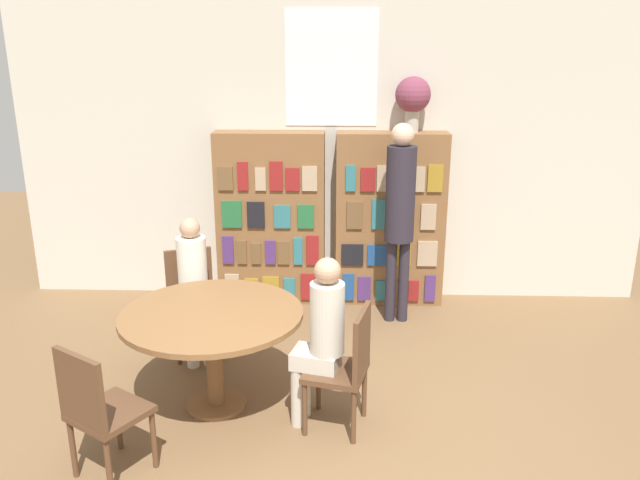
% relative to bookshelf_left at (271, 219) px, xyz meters
% --- Properties ---
extents(wall_back, '(6.40, 0.07, 3.00)m').
position_rel_bookshelf_left_xyz_m(wall_back, '(0.61, 0.19, 0.63)').
color(wall_back, beige).
rests_on(wall_back, ground_plane).
extents(bookshelf_left, '(1.09, 0.34, 1.76)m').
position_rel_bookshelf_left_xyz_m(bookshelf_left, '(0.00, 0.00, 0.00)').
color(bookshelf_left, brown).
rests_on(bookshelf_left, ground_plane).
extents(bookshelf_right, '(1.09, 0.34, 1.76)m').
position_rel_bookshelf_left_xyz_m(bookshelf_right, '(1.21, 0.00, 0.00)').
color(bookshelf_right, brown).
rests_on(bookshelf_right, ground_plane).
extents(flower_vase, '(0.34, 0.34, 0.53)m').
position_rel_bookshelf_left_xyz_m(flower_vase, '(1.39, 0.00, 1.22)').
color(flower_vase, '#B7AD9E').
rests_on(flower_vase, bookshelf_right).
extents(reading_table, '(1.30, 1.30, 0.76)m').
position_rel_bookshelf_left_xyz_m(reading_table, '(-0.19, -2.08, -0.23)').
color(reading_table, brown).
rests_on(reading_table, ground_plane).
extents(chair_near_camera, '(0.55, 0.55, 0.89)m').
position_rel_bookshelf_left_xyz_m(chair_near_camera, '(-0.71, -2.92, -0.38)').
color(chair_near_camera, brown).
rests_on(chair_near_camera, ground_plane).
extents(chair_left_side, '(0.52, 0.52, 0.89)m').
position_rel_bookshelf_left_xyz_m(chair_left_side, '(-0.56, -1.17, -0.38)').
color(chair_left_side, brown).
rests_on(chair_left_side, ground_plane).
extents(chair_far_side, '(0.48, 0.48, 0.89)m').
position_rel_bookshelf_left_xyz_m(chair_far_side, '(0.77, -2.32, -0.38)').
color(chair_far_side, brown).
rests_on(chair_far_side, ground_plane).
extents(seated_reader_left, '(0.35, 0.39, 1.23)m').
position_rel_bookshelf_left_xyz_m(seated_reader_left, '(-0.49, -1.34, -0.19)').
color(seated_reader_left, silver).
rests_on(seated_reader_left, ground_plane).
extents(seated_reader_right, '(0.38, 0.30, 1.24)m').
position_rel_bookshelf_left_xyz_m(seated_reader_right, '(0.59, -2.28, -0.18)').
color(seated_reader_right, beige).
rests_on(seated_reader_right, ground_plane).
extents(librarian_standing, '(0.27, 0.54, 1.91)m').
position_rel_bookshelf_left_xyz_m(librarian_standing, '(1.26, -0.50, 0.29)').
color(librarian_standing, '#28232D').
rests_on(librarian_standing, ground_plane).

